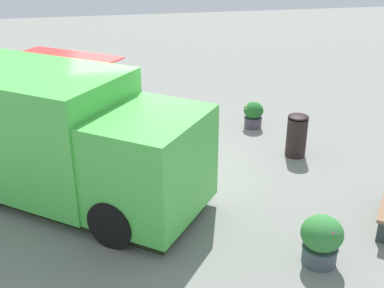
{
  "coord_description": "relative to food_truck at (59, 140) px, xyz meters",
  "views": [
    {
      "loc": [
        -9.45,
        0.75,
        4.67
      ],
      "look_at": [
        -1.02,
        -0.95,
        0.78
      ],
      "focal_mm": 44.47,
      "sensor_mm": 36.0,
      "label": 1
    }
  ],
  "objects": [
    {
      "name": "ground_plane",
      "position": [
        1.16,
        -1.56,
        -1.15
      ],
      "size": [
        40.0,
        40.0,
        0.0
      ],
      "primitive_type": "plane",
      "color": "gray"
    },
    {
      "name": "food_truck",
      "position": [
        0.0,
        0.0,
        0.0
      ],
      "size": [
        4.84,
        5.41,
        2.4
      ],
      "color": "#4DC24A",
      "rests_on": "ground_plane"
    },
    {
      "name": "person_customer",
      "position": [
        4.21,
        1.81,
        -0.82
      ],
      "size": [
        0.77,
        0.57,
        0.87
      ],
      "color": "#393F6C",
      "rests_on": "ground_plane"
    },
    {
      "name": "planter_flowering_near",
      "position": [
        2.58,
        -4.61,
        -0.8
      ],
      "size": [
        0.5,
        0.5,
        0.68
      ],
      "color": "#4C4051",
      "rests_on": "ground_plane"
    },
    {
      "name": "planter_flowering_far",
      "position": [
        -2.87,
        -3.89,
        -0.73
      ],
      "size": [
        0.64,
        0.64,
        0.8
      ],
      "color": "#424F54",
      "rests_on": "ground_plane"
    },
    {
      "name": "trash_bin",
      "position": [
        0.78,
        -5.02,
        -0.66
      ],
      "size": [
        0.46,
        0.46,
        0.98
      ],
      "color": "black",
      "rests_on": "ground_plane"
    }
  ]
}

